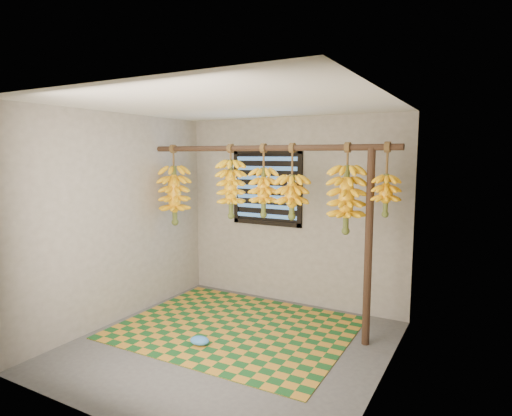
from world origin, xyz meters
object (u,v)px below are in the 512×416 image
Objects in this scene: banana_bunch_b at (231,189)px; support_post at (368,248)px; banana_bunch_e at (346,199)px; plastic_bag at (200,341)px; banana_bunch_f at (386,195)px; banana_bunch_a at (174,195)px; banana_bunch_c at (292,197)px; banana_bunch_d at (264,192)px; woven_mat at (236,328)px.

support_post is at bearing -0.00° from banana_bunch_b.
banana_bunch_e is at bearing 180.00° from support_post.
banana_bunch_e is at bearing 34.91° from plastic_bag.
banana_bunch_e is 1.28× the size of banana_bunch_f.
support_post is 2.01× the size of banana_bunch_a.
banana_bunch_a is 1.62m from banana_bunch_c.
banana_bunch_f is (2.61, -0.00, 0.12)m from banana_bunch_a.
banana_bunch_c and banana_bunch_d have the same top height.
banana_bunch_c is 1.13× the size of banana_bunch_f.
banana_bunch_d is 1.34m from banana_bunch_f.
banana_bunch_b is 0.43m from banana_bunch_d.
banana_bunch_d and banana_bunch_f have the same top height.
banana_bunch_a is 1.39× the size of banana_bunch_f.
banana_bunch_c is at bearing 29.18° from woven_mat.
support_post is 2.79× the size of banana_bunch_f.
banana_bunch_a is 1.28m from banana_bunch_d.
support_post is 2.46× the size of banana_bunch_d.
banana_bunch_c is (0.78, -0.00, -0.06)m from banana_bunch_b.
banana_bunch_a is at bearing 180.00° from support_post.
woven_mat is (-1.38, -0.30, -0.99)m from support_post.
banana_bunch_f is at bearing 0.00° from banana_bunch_c.
banana_bunch_a is (-1.00, 0.86, 1.37)m from plastic_bag.
support_post reaches higher than plastic_bag.
banana_bunch_f reaches higher than woven_mat.
banana_bunch_a and banana_bunch_e have the same top height.
banana_bunch_d is at bearing 180.00° from banana_bunch_c.
banana_bunch_e reaches higher than plastic_bag.
banana_bunch_d is 1.13× the size of banana_bunch_f.
banana_bunch_c and banana_bunch_e have the same top height.
banana_bunch_d is (0.43, -0.00, -0.02)m from banana_bunch_b.
banana_bunch_b is at bearing 100.11° from plastic_bag.
banana_bunch_f is (0.39, 0.00, 0.06)m from banana_bunch_e.
woven_mat is at bearing -150.82° from banana_bunch_c.
woven_mat is 1.55m from banana_bunch_d.
banana_bunch_e is at bearing 0.00° from banana_bunch_c.
banana_bunch_c is (-0.84, 0.00, 0.48)m from support_post.
plastic_bag is at bearing -152.08° from banana_bunch_f.
banana_bunch_d is (-1.19, 0.00, 0.51)m from support_post.
banana_bunch_c is (0.54, 0.30, 1.47)m from woven_mat.
banana_bunch_d is at bearing -0.00° from banana_bunch_b.
banana_bunch_c is 0.60m from banana_bunch_e.
plastic_bag reaches higher than woven_mat.
plastic_bag is at bearing -126.11° from banana_bunch_c.
banana_bunch_a is 1.23× the size of banana_bunch_c.
banana_bunch_f is at bearing 0.00° from support_post.
plastic_bag is at bearing -98.76° from woven_mat.
woven_mat is 1.58m from banana_bunch_b.
banana_bunch_e is at bearing 180.00° from banana_bunch_f.
plastic_bag is 1.90m from banana_bunch_a.
banana_bunch_a is at bearing 180.00° from banana_bunch_d.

